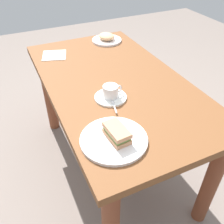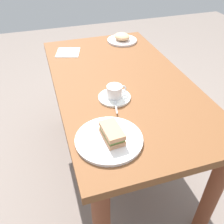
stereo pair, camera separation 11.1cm
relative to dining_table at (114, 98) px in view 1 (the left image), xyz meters
The scene contains 10 objects.
ground_plane 0.58m from the dining_table, ahead, with size 6.00×6.00×0.00m, color gray.
dining_table is the anchor object (origin of this frame).
sandwich_plate 0.50m from the dining_table, 154.68° to the left, with size 0.28×0.28×0.01m, color white.
sandwich_front 0.51m from the dining_table, 156.09° to the left, with size 0.13×0.08×0.05m.
coffee_saucer 0.22m from the dining_table, 149.13° to the left, with size 0.16×0.16×0.01m, color white.
coffee_cup 0.25m from the dining_table, 149.59° to the left, with size 0.08×0.10×0.06m.
spoon 0.29m from the dining_table, 154.26° to the left, with size 0.10×0.03×0.01m.
side_plate 0.57m from the dining_table, 19.44° to the right, with size 0.22×0.22×0.01m, color white.
side_food_pile 0.58m from the dining_table, 19.44° to the right, with size 0.13×0.11×0.04m, color #DDAC79.
napkin 0.52m from the dining_table, 26.98° to the left, with size 0.15×0.15×0.00m, color white.
Camera 1 is at (-1.09, 0.52, 1.42)m, focal length 39.84 mm.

